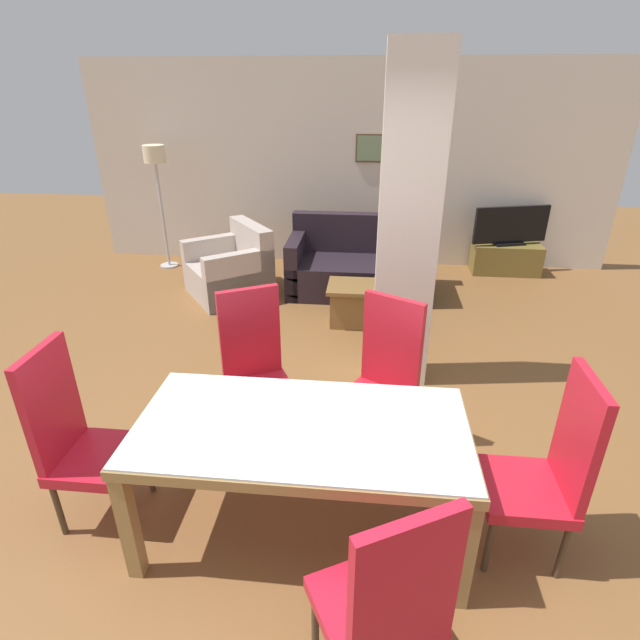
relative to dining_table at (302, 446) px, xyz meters
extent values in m
plane|color=brown|center=(0.00, 0.00, -0.61)|extent=(18.00, 18.00, 0.00)
cube|color=beige|center=(0.00, 4.92, 0.74)|extent=(7.20, 0.06, 2.70)
cube|color=brown|center=(0.30, 4.88, 0.99)|extent=(0.44, 0.02, 0.36)
cube|color=gray|center=(0.30, 4.87, 0.99)|extent=(0.40, 0.01, 0.32)
cube|color=beige|center=(0.62, 1.78, 0.74)|extent=(0.47, 0.30, 2.70)
cube|color=olive|center=(0.00, -0.42, 0.11)|extent=(1.81, 0.06, 0.06)
cube|color=olive|center=(0.00, 0.42, 0.11)|extent=(1.81, 0.06, 0.06)
cube|color=olive|center=(-0.87, 0.00, 0.11)|extent=(0.06, 0.77, 0.06)
cube|color=olive|center=(0.87, 0.00, 0.11)|extent=(0.06, 0.77, 0.06)
cube|color=silver|center=(0.00, 0.00, 0.14)|extent=(1.79, 0.87, 0.01)
cube|color=olive|center=(-0.85, -0.40, -0.27)|extent=(0.08, 0.08, 0.69)
cube|color=olive|center=(0.85, -0.40, -0.27)|extent=(0.08, 0.08, 0.69)
cube|color=olive|center=(-0.85, 0.40, -0.27)|extent=(0.08, 0.08, 0.69)
cube|color=olive|center=(0.85, 0.40, -0.27)|extent=(0.08, 0.08, 0.69)
cube|color=red|center=(1.21, 0.00, -0.19)|extent=(0.46, 0.46, 0.07)
cube|color=red|center=(1.42, 0.00, 0.18)|extent=(0.05, 0.44, 0.69)
cylinder|color=#443525|center=(1.02, -0.19, -0.42)|extent=(0.04, 0.04, 0.38)
cylinder|color=#443525|center=(1.02, 0.19, -0.42)|extent=(0.04, 0.04, 0.38)
cylinder|color=#443525|center=(1.40, -0.19, -0.42)|extent=(0.04, 0.04, 0.38)
cylinder|color=#443525|center=(1.40, 0.19, -0.42)|extent=(0.04, 0.04, 0.38)
cube|color=red|center=(-1.21, 0.00, -0.19)|extent=(0.46, 0.46, 0.07)
cube|color=red|center=(-1.41, 0.00, 0.18)|extent=(0.05, 0.44, 0.69)
cylinder|color=#443525|center=(-1.02, 0.19, -0.42)|extent=(0.04, 0.04, 0.38)
cylinder|color=#443525|center=(-1.02, -0.19, -0.42)|extent=(0.04, 0.04, 0.38)
cylinder|color=#443525|center=(-1.40, 0.19, -0.42)|extent=(0.04, 0.04, 0.38)
cylinder|color=#443525|center=(-1.40, -0.19, -0.42)|extent=(0.04, 0.04, 0.38)
cube|color=red|center=(0.41, 0.73, -0.19)|extent=(0.63, 0.63, 0.07)
cube|color=red|center=(0.51, 0.91, 0.18)|extent=(0.41, 0.26, 0.69)
cylinder|color=#443525|center=(0.48, 0.47, -0.42)|extent=(0.04, 0.04, 0.38)
cylinder|color=#443525|center=(0.15, 0.66, -0.42)|extent=(0.04, 0.04, 0.38)
cylinder|color=#443525|center=(0.66, 0.80, -0.42)|extent=(0.04, 0.04, 0.38)
cylinder|color=#443525|center=(0.33, 0.99, -0.42)|extent=(0.04, 0.04, 0.38)
cube|color=red|center=(0.41, -0.77, -0.19)|extent=(0.62, 0.62, 0.07)
cube|color=red|center=(0.50, -0.95, 0.18)|extent=(0.41, 0.25, 0.69)
cylinder|color=#443525|center=(0.15, -0.69, -0.42)|extent=(0.04, 0.04, 0.38)
cylinder|color=#443525|center=(0.49, -0.51, -0.42)|extent=(0.04, 0.04, 0.38)
cube|color=red|center=(-0.41, 0.78, -0.19)|extent=(0.62, 0.62, 0.07)
cube|color=red|center=(-0.50, 0.96, 0.18)|extent=(0.41, 0.25, 0.69)
cylinder|color=#443525|center=(-0.15, 0.70, -0.42)|extent=(0.04, 0.04, 0.38)
cylinder|color=#443525|center=(-0.49, 0.52, -0.42)|extent=(0.04, 0.04, 0.38)
cylinder|color=#443525|center=(-0.33, 1.03, -0.42)|extent=(0.04, 0.04, 0.38)
cylinder|color=#443525|center=(-0.66, 0.86, -0.42)|extent=(0.04, 0.04, 0.38)
cube|color=black|center=(0.21, 3.73, -0.40)|extent=(1.75, 0.91, 0.42)
cube|color=black|center=(0.21, 4.10, 0.06)|extent=(1.75, 0.18, 0.49)
cube|color=black|center=(1.01, 3.73, -0.27)|extent=(0.16, 0.91, 0.69)
cube|color=black|center=(-0.58, 3.73, -0.27)|extent=(0.16, 0.91, 0.69)
cube|color=#B8A89D|center=(-1.39, 3.47, -0.41)|extent=(1.23, 1.24, 0.40)
cube|color=#B8A89D|center=(-1.12, 3.67, 0.02)|extent=(0.69, 0.83, 0.46)
cube|color=#B8A89D|center=(-1.16, 3.16, -0.28)|extent=(0.77, 0.63, 0.65)
cube|color=#B8A89D|center=(-1.62, 3.77, -0.28)|extent=(0.77, 0.63, 0.65)
cube|color=brown|center=(0.29, 2.84, -0.19)|extent=(0.79, 0.50, 0.04)
cube|color=brown|center=(0.29, 2.84, -0.41)|extent=(0.71, 0.42, 0.40)
cylinder|color=#B2B7BC|center=(0.43, 2.74, -0.09)|extent=(0.07, 0.07, 0.16)
cylinder|color=#B2B7BC|center=(0.43, 2.74, 0.02)|extent=(0.03, 0.03, 0.06)
cylinder|color=#B7B7BC|center=(0.43, 2.74, 0.06)|extent=(0.03, 0.03, 0.01)
cube|color=brown|center=(2.20, 4.64, -0.41)|extent=(0.91, 0.40, 0.41)
cube|color=black|center=(2.20, 4.64, -0.19)|extent=(0.46, 0.31, 0.03)
cube|color=black|center=(2.20, 4.64, 0.07)|extent=(1.02, 0.33, 0.49)
cylinder|color=#B7B7BC|center=(-2.54, 4.43, -0.60)|extent=(0.25, 0.25, 0.02)
cylinder|color=#B7B7BC|center=(-2.54, 4.43, 0.12)|extent=(0.04, 0.04, 1.42)
cylinder|color=beige|center=(-2.54, 4.43, 0.94)|extent=(0.28, 0.28, 0.22)
camera|label=1|loc=(0.32, -2.14, 1.82)|focal=28.00mm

